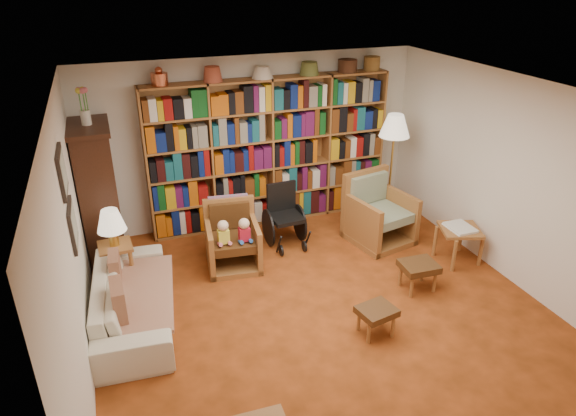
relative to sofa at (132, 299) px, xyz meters
name	(u,v)px	position (x,y,z in m)	size (l,w,h in m)	color
floor	(318,305)	(2.05, -0.44, -0.29)	(5.00, 5.00, 0.00)	#A14518
ceiling	(324,93)	(2.05, -0.44, 2.21)	(5.00, 5.00, 0.00)	white
wall_back	(254,141)	(2.05, 2.06, 0.96)	(5.00, 5.00, 0.00)	silver
wall_front	(470,362)	(2.05, -2.94, 0.96)	(5.00, 5.00, 0.00)	silver
wall_left	(72,249)	(-0.45, -0.44, 0.96)	(5.00, 5.00, 0.00)	silver
wall_right	(508,179)	(4.55, -0.44, 0.96)	(5.00, 5.00, 0.00)	silver
bookshelf	(271,148)	(2.25, 1.89, 0.88)	(3.60, 0.30, 2.42)	olive
curio_cabinet	(99,193)	(-0.20, 1.56, 0.67)	(0.50, 0.95, 2.40)	#37180F
framed_pictures	(68,199)	(-0.43, -0.14, 1.34)	(0.03, 0.52, 0.97)	black
sofa	(132,299)	(0.00, 0.00, 0.00)	(0.77, 1.97, 0.57)	beige
sofa_throw	(136,297)	(0.05, 0.00, 0.01)	(0.80, 1.49, 0.04)	#C4AF8F
cushion_left	(116,272)	(-0.13, 0.35, 0.16)	(0.11, 0.36, 0.36)	maroon
cushion_right	(120,307)	(-0.13, -0.35, 0.16)	(0.13, 0.40, 0.40)	maroon
side_table_lamp	(117,256)	(-0.10, 0.76, 0.14)	(0.41, 0.41, 0.58)	olive
table_lamp	(111,222)	(-0.10, 0.76, 0.61)	(0.34, 0.34, 0.46)	gold
armchair_leather	(231,239)	(1.34, 0.84, 0.07)	(0.76, 0.80, 0.87)	olive
armchair_sage	(377,214)	(3.48, 0.80, 0.09)	(0.95, 0.97, 0.98)	olive
wheelchair	(284,217)	(2.19, 1.13, 0.11)	(0.50, 0.70, 0.88)	black
floor_lamp	(395,130)	(3.94, 1.25, 1.17)	(0.45, 0.45, 1.69)	gold
side_table_papers	(460,233)	(4.20, -0.15, 0.12)	(0.63, 0.63, 0.52)	olive
footstool_a	(377,313)	(2.43, -1.13, -0.02)	(0.44, 0.39, 0.33)	#4A2D13
footstool_b	(419,268)	(3.32, -0.55, 0.01)	(0.45, 0.39, 0.36)	#4A2D13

